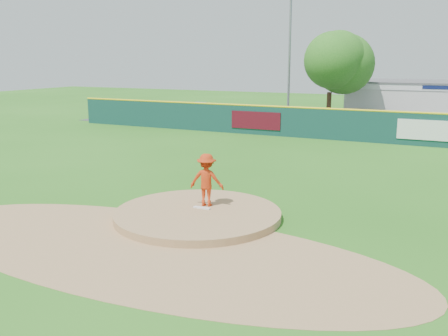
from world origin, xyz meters
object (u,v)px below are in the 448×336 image
at_px(pitcher, 207,180).
at_px(light_pole_left, 290,48).
at_px(van, 367,119).
at_px(playground_slide, 198,112).
at_px(pool_building_grp, 444,101).
at_px(deciduous_tree, 331,67).

height_order(pitcher, light_pole_left, light_pole_left).
relative_size(van, playground_slide, 1.47).
height_order(van, playground_slide, playground_slide).
bearing_deg(pitcher, playground_slide, -73.42).
bearing_deg(pool_building_grp, playground_slide, -152.97).
distance_m(van, deciduous_tree, 4.91).
height_order(pitcher, playground_slide, pitcher).
height_order(pool_building_grp, light_pole_left, light_pole_left).
relative_size(pool_building_grp, deciduous_tree, 2.07).
height_order(van, deciduous_tree, deciduous_tree).
xyz_separation_m(van, playground_slide, (-13.20, -3.09, 0.20)).
relative_size(pitcher, light_pole_left, 0.16).
relative_size(pitcher, van, 0.42).
bearing_deg(light_pole_left, deciduous_tree, -26.57).
bearing_deg(light_pole_left, van, -10.61).
height_order(deciduous_tree, light_pole_left, light_pole_left).
relative_size(playground_slide, deciduous_tree, 0.39).
bearing_deg(playground_slide, pitcher, -60.64).
bearing_deg(pitcher, pool_building_grp, -113.66).
xyz_separation_m(pitcher, deciduous_tree, (-1.98, 24.31, 3.41)).
distance_m(van, light_pole_left, 8.83).
height_order(pitcher, deciduous_tree, deciduous_tree).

